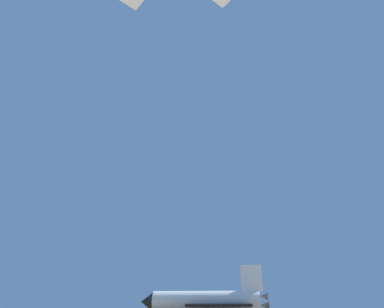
# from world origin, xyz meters

# --- Properties ---
(space_shuttle) EXTENTS (38.73, 25.42, 15.80)m
(space_shuttle) POSITION_xyz_m (-3.79, -2.72, 5.35)
(space_shuttle) COLOR white
(space_shuttle) RESTS_ON ground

